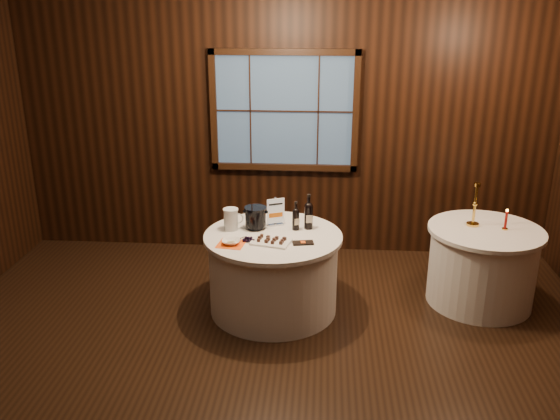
# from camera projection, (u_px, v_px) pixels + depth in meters

# --- Properties ---
(ground) EXTENTS (6.00, 6.00, 0.00)m
(ground) POSITION_uv_depth(u_px,v_px,m) (263.00, 369.00, 4.77)
(ground) COLOR black
(ground) RESTS_ON ground
(back_wall) EXTENTS (6.00, 0.10, 3.00)m
(back_wall) POSITION_uv_depth(u_px,v_px,m) (284.00, 120.00, 6.58)
(back_wall) COLOR black
(back_wall) RESTS_ON ground
(main_table) EXTENTS (1.28, 1.28, 0.77)m
(main_table) POSITION_uv_depth(u_px,v_px,m) (273.00, 272.00, 5.58)
(main_table) COLOR white
(main_table) RESTS_ON ground
(side_table) EXTENTS (1.08, 1.08, 0.77)m
(side_table) POSITION_uv_depth(u_px,v_px,m) (482.00, 265.00, 5.72)
(side_table) COLOR white
(side_table) RESTS_ON ground
(sign_stand) EXTENTS (0.17, 0.13, 0.28)m
(sign_stand) POSITION_uv_depth(u_px,v_px,m) (275.00, 216.00, 5.65)
(sign_stand) COLOR silver
(sign_stand) RESTS_ON main_table
(port_bottle_left) EXTENTS (0.07, 0.08, 0.28)m
(port_bottle_left) POSITION_uv_depth(u_px,v_px,m) (296.00, 218.00, 5.53)
(port_bottle_left) COLOR black
(port_bottle_left) RESTS_ON main_table
(port_bottle_right) EXTENTS (0.08, 0.09, 0.34)m
(port_bottle_right) POSITION_uv_depth(u_px,v_px,m) (309.00, 214.00, 5.55)
(port_bottle_right) COLOR black
(port_bottle_right) RESTS_ON main_table
(ice_bucket) EXTENTS (0.21, 0.21, 0.21)m
(ice_bucket) POSITION_uv_depth(u_px,v_px,m) (255.00, 217.00, 5.56)
(ice_bucket) COLOR black
(ice_bucket) RESTS_ON main_table
(chocolate_plate) EXTENTS (0.38, 0.30, 0.05)m
(chocolate_plate) POSITION_uv_depth(u_px,v_px,m) (271.00, 241.00, 5.26)
(chocolate_plate) COLOR white
(chocolate_plate) RESTS_ON main_table
(chocolate_box) EXTENTS (0.20, 0.12, 0.02)m
(chocolate_box) POSITION_uv_depth(u_px,v_px,m) (303.00, 243.00, 5.25)
(chocolate_box) COLOR black
(chocolate_box) RESTS_ON main_table
(grape_bunch) EXTENTS (0.18, 0.09, 0.04)m
(grape_bunch) POSITION_uv_depth(u_px,v_px,m) (248.00, 239.00, 5.29)
(grape_bunch) COLOR black
(grape_bunch) RESTS_ON main_table
(glass_pitcher) EXTENTS (0.19, 0.14, 0.21)m
(glass_pitcher) POSITION_uv_depth(u_px,v_px,m) (231.00, 219.00, 5.54)
(glass_pitcher) COLOR silver
(glass_pitcher) RESTS_ON main_table
(orange_napkin) EXTENTS (0.26, 0.26, 0.00)m
(orange_napkin) POSITION_uv_depth(u_px,v_px,m) (231.00, 244.00, 5.24)
(orange_napkin) COLOR #FF5A15
(orange_napkin) RESTS_ON main_table
(cracker_bowl) EXTENTS (0.17, 0.17, 0.04)m
(cracker_bowl) POSITION_uv_depth(u_px,v_px,m) (231.00, 242.00, 5.23)
(cracker_bowl) COLOR white
(cracker_bowl) RESTS_ON orange_napkin
(brass_candlestick) EXTENTS (0.12, 0.12, 0.42)m
(brass_candlestick) POSITION_uv_depth(u_px,v_px,m) (474.00, 210.00, 5.62)
(brass_candlestick) COLOR gold
(brass_candlestick) RESTS_ON side_table
(red_candle) EXTENTS (0.06, 0.06, 0.20)m
(red_candle) POSITION_uv_depth(u_px,v_px,m) (506.00, 221.00, 5.54)
(red_candle) COLOR gold
(red_candle) RESTS_ON side_table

